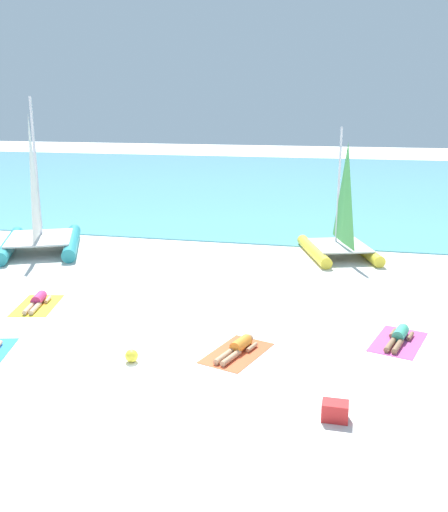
% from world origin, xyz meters
% --- Properties ---
extents(ground_plane, '(120.00, 120.00, 0.00)m').
position_xyz_m(ground_plane, '(0.00, 10.00, 0.00)').
color(ground_plane, white).
extents(ocean_water, '(120.00, 40.00, 0.05)m').
position_xyz_m(ocean_water, '(0.00, 31.80, 0.03)').
color(ocean_water, '#5BB2C1').
rests_on(ocean_water, ground).
extents(sailboat_yellow, '(3.52, 4.37, 4.94)m').
position_xyz_m(sailboat_yellow, '(3.37, 10.68, 0.74)').
color(sailboat_yellow, yellow).
rests_on(sailboat_yellow, ground).
extents(sailboat_teal, '(4.63, 5.46, 6.06)m').
position_xyz_m(sailboat_teal, '(-8.45, 8.77, 0.90)').
color(sailboat_teal, teal).
rests_on(sailboat_teal, ground).
extents(towel_leftmost, '(1.50, 2.10, 0.01)m').
position_xyz_m(towel_leftmost, '(-5.12, 2.86, 0.01)').
color(towel_leftmost, yellow).
rests_on(towel_leftmost, ground).
extents(sunbather_leftmost, '(0.74, 1.56, 0.30)m').
position_xyz_m(sunbather_leftmost, '(-5.13, 2.92, 0.13)').
color(sunbather_leftmost, '#D83372').
rests_on(sunbather_leftmost, towel_leftmost).
extents(towel_center_right, '(1.61, 2.14, 0.01)m').
position_xyz_m(towel_center_right, '(1.35, 0.94, 0.01)').
color(towel_center_right, '#EA5933').
rests_on(towel_center_right, ground).
extents(sunbather_center_right, '(0.83, 1.54, 0.30)m').
position_xyz_m(sunbather_center_right, '(1.36, 1.00, 0.13)').
color(sunbather_center_right, orange).
rests_on(sunbather_center_right, towel_center_right).
extents(towel_rightmost, '(1.59, 2.13, 0.01)m').
position_xyz_m(towel_rightmost, '(5.16, 2.52, 0.01)').
color(towel_rightmost, '#D84C99').
rests_on(towel_rightmost, ground).
extents(sunbather_rightmost, '(0.81, 1.55, 0.30)m').
position_xyz_m(sunbather_rightmost, '(5.17, 2.59, 0.13)').
color(sunbather_rightmost, '#3FB28C').
rests_on(sunbather_rightmost, towel_rightmost).
extents(beach_ball, '(0.30, 0.30, 0.30)m').
position_xyz_m(beach_ball, '(-0.93, -0.08, 0.15)').
color(beach_ball, yellow).
rests_on(beach_ball, ground).
extents(cooler_box, '(0.50, 0.36, 0.36)m').
position_xyz_m(cooler_box, '(3.77, -1.56, 0.18)').
color(cooler_box, red).
rests_on(cooler_box, ground).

